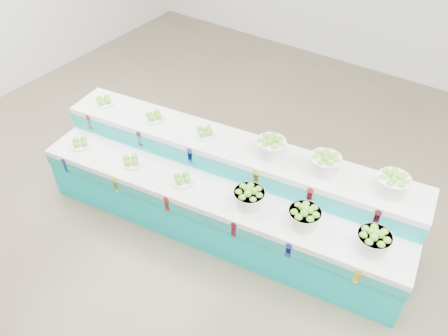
{
  "coord_description": "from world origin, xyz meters",
  "views": [
    {
      "loc": [
        2.02,
        -2.95,
        4.25
      ],
      "look_at": [
        -0.19,
        0.26,
        0.87
      ],
      "focal_mm": 36.73,
      "sensor_mm": 36.0,
      "label": 1
    }
  ],
  "objects_px": {
    "display_stand": "(224,191)",
    "basket_upper_right": "(393,183)",
    "basket_lower_left": "(249,197)",
    "plate_upper_mid": "(154,116)"
  },
  "relations": [
    {
      "from": "basket_lower_left",
      "to": "basket_upper_right",
      "type": "height_order",
      "value": "basket_upper_right"
    },
    {
      "from": "display_stand",
      "to": "basket_upper_right",
      "type": "distance_m",
      "value": 1.88
    },
    {
      "from": "basket_upper_right",
      "to": "plate_upper_mid",
      "type": "bearing_deg",
      "value": -172.27
    },
    {
      "from": "display_stand",
      "to": "basket_upper_right",
      "type": "relative_size",
      "value": 13.11
    },
    {
      "from": "basket_lower_left",
      "to": "basket_upper_right",
      "type": "xyz_separation_m",
      "value": [
        1.23,
        0.72,
        0.3
      ]
    },
    {
      "from": "display_stand",
      "to": "basket_upper_right",
      "type": "xyz_separation_m",
      "value": [
        1.7,
        0.51,
        0.63
      ]
    },
    {
      "from": "basket_lower_left",
      "to": "plate_upper_mid",
      "type": "relative_size",
      "value": 1.26
    },
    {
      "from": "basket_lower_left",
      "to": "basket_upper_right",
      "type": "bearing_deg",
      "value": 30.31
    },
    {
      "from": "plate_upper_mid",
      "to": "basket_upper_right",
      "type": "xyz_separation_m",
      "value": [
        2.82,
        0.38,
        0.07
      ]
    },
    {
      "from": "plate_upper_mid",
      "to": "basket_upper_right",
      "type": "distance_m",
      "value": 2.85
    }
  ]
}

